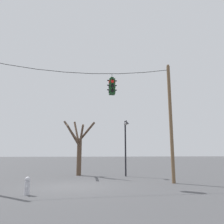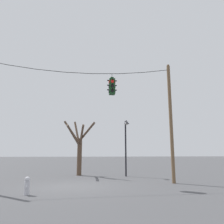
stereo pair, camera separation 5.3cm
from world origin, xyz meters
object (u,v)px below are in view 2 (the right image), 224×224
(utility_pole_right, at_px, (171,121))
(bare_tree, at_px, (79,146))
(fire_hydrant, at_px, (27,186))
(traffic_light_over_intersection, at_px, (112,86))
(street_lamp, at_px, (126,137))

(utility_pole_right, distance_m, bare_tree, 7.82)
(utility_pole_right, height_order, fire_hydrant, utility_pole_right)
(traffic_light_over_intersection, distance_m, fire_hydrant, 7.15)
(bare_tree, bearing_deg, street_lamp, -19.94)
(utility_pole_right, relative_size, fire_hydrant, 9.81)
(utility_pole_right, bearing_deg, traffic_light_over_intersection, -180.00)
(traffic_light_over_intersection, xyz_separation_m, bare_tree, (-1.89, 5.32, -3.46))
(bare_tree, xyz_separation_m, fire_hydrant, (-2.14, -7.84, -1.89))
(utility_pole_right, xyz_separation_m, fire_hydrant, (-7.69, -2.52, -3.30))
(utility_pole_right, relative_size, bare_tree, 1.66)
(utility_pole_right, relative_size, street_lamp, 1.74)
(street_lamp, distance_m, fire_hydrant, 9.08)
(utility_pole_right, bearing_deg, street_lamp, 115.95)
(street_lamp, xyz_separation_m, fire_hydrant, (-5.74, -6.53, -2.62))
(traffic_light_over_intersection, height_order, street_lamp, traffic_light_over_intersection)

